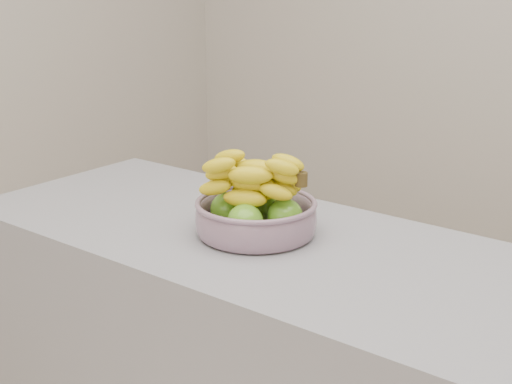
% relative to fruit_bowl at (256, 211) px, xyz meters
% --- Properties ---
extents(fruit_bowl, '(0.27, 0.27, 0.17)m').
position_rel_fruit_bowl_xyz_m(fruit_bowl, '(0.00, 0.00, 0.00)').
color(fruit_bowl, '#8998A4').
rests_on(fruit_bowl, counter).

